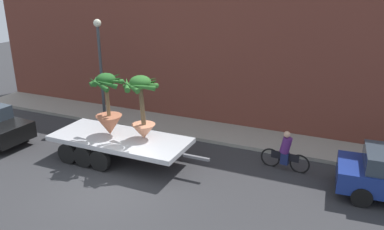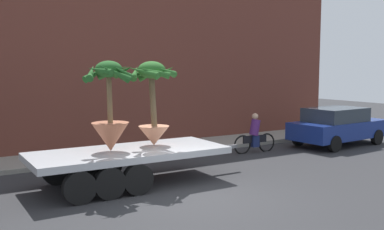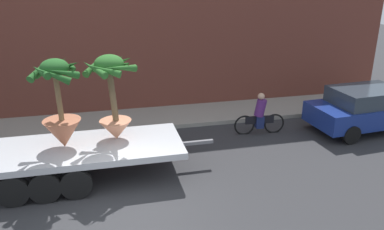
% 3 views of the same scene
% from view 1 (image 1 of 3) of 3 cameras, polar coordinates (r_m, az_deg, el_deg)
% --- Properties ---
extents(ground_plane, '(60.00, 60.00, 0.00)m').
position_cam_1_polar(ground_plane, '(13.33, -12.20, -10.87)').
color(ground_plane, '#2D2D30').
extents(sidewalk, '(24.00, 2.20, 0.15)m').
position_cam_1_polar(sidewalk, '(18.03, -0.88, -1.86)').
color(sidewalk, gray).
rests_on(sidewalk, ground).
extents(building_facade, '(24.00, 1.20, 7.26)m').
position_cam_1_polar(building_facade, '(18.59, 1.30, 10.16)').
color(building_facade, brown).
rests_on(building_facade, ground).
extents(flatbed_trailer, '(6.36, 2.27, 0.98)m').
position_cam_1_polar(flatbed_trailer, '(15.10, -11.46, -3.87)').
color(flatbed_trailer, '#B7BABF').
rests_on(flatbed_trailer, ground).
extents(potted_palm_rear, '(1.38, 1.37, 2.43)m').
position_cam_1_polar(potted_palm_rear, '(14.84, -12.38, 1.00)').
color(potted_palm_rear, '#B26647').
rests_on(potted_palm_rear, flatbed_trailer).
extents(potted_palm_middle, '(1.49, 1.48, 2.42)m').
position_cam_1_polar(potted_palm_middle, '(14.18, -7.49, 1.53)').
color(potted_palm_middle, tan).
rests_on(potted_palm_middle, flatbed_trailer).
extents(cyclist, '(1.84, 0.38, 1.54)m').
position_cam_1_polar(cyclist, '(14.47, 13.76, -5.48)').
color(cyclist, black).
rests_on(cyclist, ground).
extents(street_lamp, '(0.36, 0.36, 4.83)m').
position_cam_1_polar(street_lamp, '(18.54, -13.56, 8.36)').
color(street_lamp, '#383D42').
rests_on(street_lamp, sidewalk).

